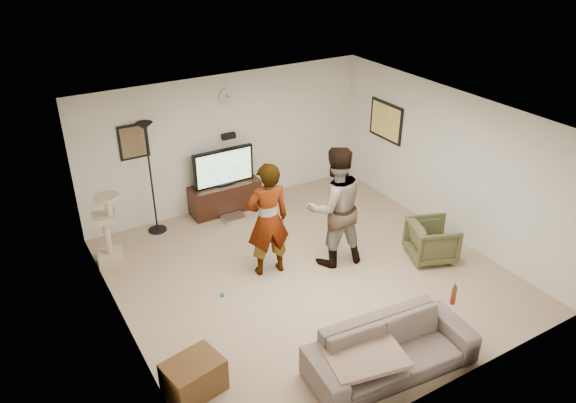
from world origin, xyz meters
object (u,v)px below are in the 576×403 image
sofa (391,349)px  cat_tree (106,230)px  beer_bottle (454,295)px  tv (224,167)px  person_left (268,220)px  side_table (194,377)px  floor_lamp (151,179)px  tv_stand (225,197)px  armchair (432,241)px  person_right (335,207)px

sofa → cat_tree: bearing=125.1°
beer_bottle → cat_tree: bearing=129.0°
tv → person_left: size_ratio=0.63×
beer_bottle → side_table: size_ratio=0.39×
cat_tree → beer_bottle: 5.20m
floor_lamp → cat_tree: 1.21m
tv → side_table: (-2.18, -3.82, -0.67)m
cat_tree → person_left: bearing=-35.6°
tv_stand → person_left: 2.25m
tv_stand → floor_lamp: bearing=-177.7°
tv_stand → armchair: 3.81m
tv → floor_lamp: (-1.35, -0.05, 0.11)m
beer_bottle → sofa: bearing=180.0°
person_left → beer_bottle: 2.85m
side_table → cat_tree: bearing=92.4°
beer_bottle → side_table: (-3.14, 0.88, -0.52)m
cat_tree → tv: bearing=16.2°
side_table → person_right: bearing=25.8°
person_left → side_table: 2.65m
person_right → floor_lamp: bearing=-38.4°
floor_lamp → beer_bottle: size_ratio=7.97×
floor_lamp → person_left: bearing=-62.6°
floor_lamp → person_right: bearing=-48.2°
tv_stand → tv: bearing=0.0°
tv_stand → armchair: armchair is taller
beer_bottle → side_table: bearing=164.3°
tv_stand → beer_bottle: beer_bottle is taller
person_left → armchair: (2.42, -1.01, -0.59)m
tv → person_right: person_right is taller
sofa → armchair: 2.67m
tv_stand → armchair: (2.16, -3.14, 0.05)m
cat_tree → person_right: bearing=-29.5°
person_right → sofa: (-0.76, -2.30, -0.67)m
person_right → beer_bottle: bearing=104.8°
beer_bottle → person_left: bearing=115.4°
person_right → beer_bottle: person_right is taller
sofa → beer_bottle: beer_bottle is taller
person_right → armchair: bearing=162.0°
tv_stand → person_right: (0.75, -2.41, 0.70)m
cat_tree → armchair: bearing=-28.9°
person_right → side_table: person_right is taller
tv_stand → person_right: bearing=-72.6°
side_table → armchair: bearing=8.9°
floor_lamp → person_left: 2.35m
floor_lamp → beer_bottle: (2.30, -4.65, -0.26)m
floor_lamp → armchair: floor_lamp is taller
tv → beer_bottle: (0.96, -4.71, -0.15)m
sofa → armchair: size_ratio=2.94×
person_right → side_table: size_ratio=3.02×
person_left → person_right: person_right is taller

